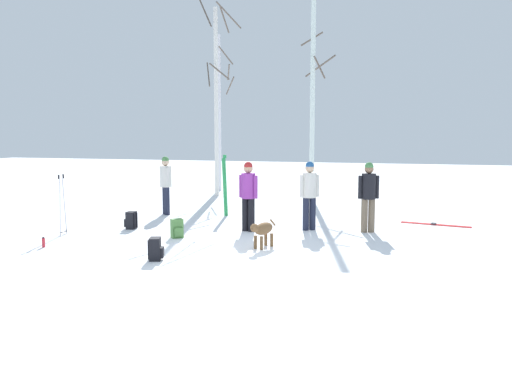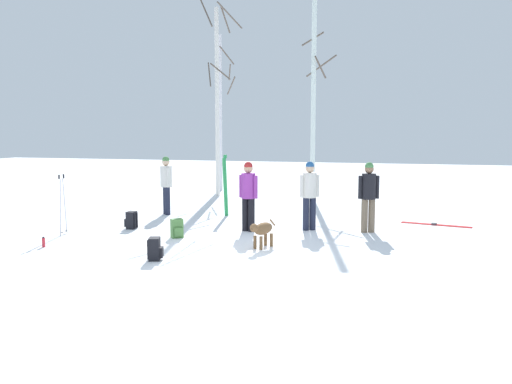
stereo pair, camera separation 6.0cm
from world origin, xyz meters
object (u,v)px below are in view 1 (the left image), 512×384
at_px(ski_poles_0, 62,203).
at_px(backpack_1, 131,220).
at_px(water_bottle_0, 44,242).
at_px(backpack_2, 156,249).
at_px(person_0, 369,192).
at_px(person_1, 248,192).
at_px(ski_pair_planted_0, 225,186).
at_px(person_2, 166,181).
at_px(backpack_0, 177,229).
at_px(birch_tree_0, 219,110).
at_px(birch_tree_2, 313,97).
at_px(dog, 263,230).
at_px(birch_tree_1, 216,98).
at_px(ski_pair_lying_0, 435,224).
at_px(person_3, 309,191).

bearing_deg(ski_poles_0, backpack_1, 42.60).
bearing_deg(water_bottle_0, backpack_2, -8.36).
height_order(person_0, person_1, same).
bearing_deg(ski_pair_planted_0, person_2, -174.62).
bearing_deg(backpack_0, backpack_2, -77.70).
distance_m(birch_tree_0, birch_tree_2, 4.56).
relative_size(backpack_1, backpack_2, 1.00).
relative_size(dog, backpack_1, 1.95).
xyz_separation_m(backpack_2, birch_tree_0, (-2.62, 11.51, 3.06)).
height_order(ski_pair_planted_0, birch_tree_0, birch_tree_0).
bearing_deg(ski_poles_0, birch_tree_1, 81.77).
height_order(ski_pair_planted_0, backpack_0, ski_pair_planted_0).
bearing_deg(birch_tree_2, dog, -88.45).
relative_size(ski_pair_lying_0, ski_poles_0, 1.23).
bearing_deg(backpack_0, birch_tree_1, 102.16).
bearing_deg(birch_tree_2, person_3, -81.66).
bearing_deg(birch_tree_1, person_3, -52.63).
relative_size(ski_pair_planted_0, ski_pair_lying_0, 1.00).
relative_size(backpack_1, birch_tree_1, 0.06).
bearing_deg(dog, person_0, 48.67).
height_order(ski_pair_planted_0, backpack_1, ski_pair_planted_0).
relative_size(ski_poles_0, birch_tree_1, 0.20).
bearing_deg(person_3, backpack_1, -167.10).
height_order(person_0, dog, person_0).
distance_m(ski_pair_planted_0, backpack_2, 5.35).
bearing_deg(birch_tree_2, ski_poles_0, -120.91).
xyz_separation_m(dog, ski_pair_lying_0, (3.73, 3.81, -0.38)).
bearing_deg(person_2, water_bottle_0, -98.29).
bearing_deg(backpack_1, ski_pair_planted_0, 56.13).
bearing_deg(person_3, water_bottle_0, -146.70).
distance_m(person_0, water_bottle_0, 7.51).
height_order(person_0, backpack_1, person_0).
height_order(person_3, backpack_0, person_3).
xyz_separation_m(person_3, birch_tree_1, (-4.43, 5.80, 2.69)).
bearing_deg(ski_poles_0, person_2, 72.22).
xyz_separation_m(dog, backpack_0, (-2.18, 0.52, -0.17)).
relative_size(ski_poles_0, backpack_2, 3.28).
xyz_separation_m(person_1, birch_tree_1, (-3.01, 6.34, 2.69)).
distance_m(person_3, birch_tree_1, 7.78).
relative_size(person_0, birch_tree_0, 0.27).
bearing_deg(birch_tree_1, water_bottle_0, -94.55).
xyz_separation_m(ski_poles_0, backpack_0, (2.77, 0.38, -0.56)).
relative_size(person_2, water_bottle_0, 7.78).
bearing_deg(dog, birch_tree_1, 115.26).
bearing_deg(backpack_1, person_2, 92.45).
xyz_separation_m(person_1, person_3, (1.42, 0.54, 0.00)).
height_order(dog, water_bottle_0, dog).
xyz_separation_m(person_0, birch_tree_1, (-5.86, 5.71, 2.69)).
xyz_separation_m(person_2, water_bottle_0, (-0.69, -4.72, -0.88)).
height_order(person_1, ski_pair_lying_0, person_1).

